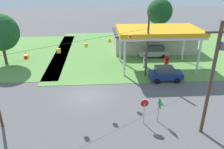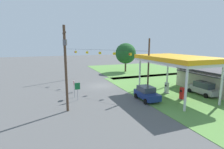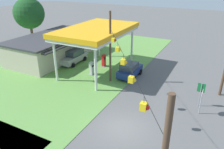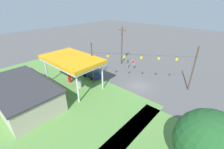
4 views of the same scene
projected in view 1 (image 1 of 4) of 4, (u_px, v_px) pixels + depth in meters
name	position (u px, v px, depth m)	size (l,w,h in m)	color
ground_plane	(89.00, 96.00, 24.49)	(160.00, 160.00, 0.00)	#565656
grass_verge_station_corner	(154.00, 49.00, 40.50)	(36.00, 28.00, 0.04)	#5B8E42
gas_station_canopy	(158.00, 32.00, 30.28)	(11.42, 6.88, 5.78)	silver
gas_station_store	(152.00, 40.00, 39.76)	(14.23, 8.03, 3.43)	#B2A893
fuel_pump_near	(145.00, 62.00, 31.97)	(0.71, 0.56, 1.70)	gray
fuel_pump_far	(166.00, 62.00, 32.18)	(0.71, 0.56, 1.70)	gray
car_at_pumps_front	(165.00, 74.00, 27.86)	(4.13, 2.18, 1.85)	navy
car_at_pumps_rear	(154.00, 51.00, 36.23)	(4.80, 2.15, 1.97)	#9E9EA3
stop_sign_roadside	(144.00, 106.00, 19.14)	(0.80, 0.08, 2.50)	#99999E
route_sign	(159.00, 105.00, 19.47)	(0.10, 0.70, 2.40)	gray
utility_pole_main	(212.00, 76.00, 16.67)	(2.20, 0.44, 9.42)	#4C3828
signal_span_gantry	(87.00, 57.00, 22.63)	(15.24, 10.24, 8.23)	#4C3828
tree_behind_station	(160.00, 12.00, 45.30)	(5.26, 5.26, 8.40)	#4C3828
tree_west_verge	(0.00, 32.00, 31.82)	(5.42, 5.42, 7.58)	#4C3828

